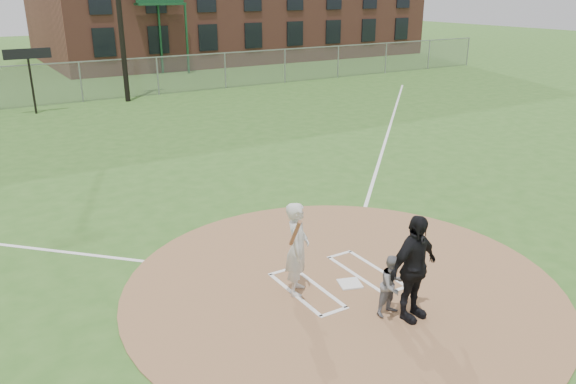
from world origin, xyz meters
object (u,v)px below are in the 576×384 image
home_plate (350,284)px  batter_at_plate (297,248)px  catcher (392,285)px  umpire (414,268)px

home_plate → batter_at_plate: (-1.02, 0.30, 0.89)m
home_plate → catcher: size_ratio=0.38×
catcher → batter_at_plate: size_ratio=0.62×
home_plate → batter_at_plate: batter_at_plate is taller
umpire → home_plate: bearing=88.9°
umpire → batter_at_plate: size_ratio=1.06×
home_plate → umpire: (0.19, -1.46, 0.94)m
home_plate → catcher: catcher is taller
catcher → batter_at_plate: batter_at_plate is taller
home_plate → umpire: 1.75m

